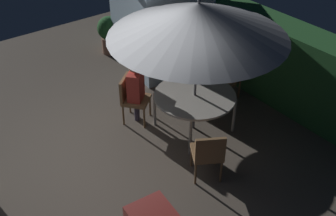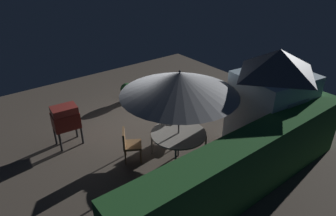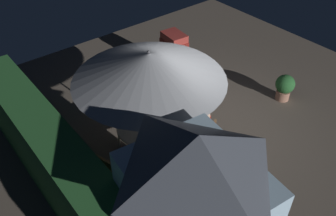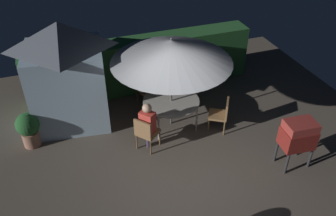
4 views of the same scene
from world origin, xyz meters
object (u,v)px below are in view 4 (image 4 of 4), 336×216
patio_table (171,102)px  chair_toward_hedge (144,86)px  patio_umbrella (172,51)px  chair_near_shed (146,132)px  garden_shed (66,74)px  bbq_grill (298,135)px  chair_far_side (221,113)px  person_in_red (147,121)px  potted_plant_by_shed (28,128)px

patio_table → chair_toward_hedge: size_ratio=1.61×
patio_umbrella → chair_near_shed: size_ratio=3.23×
garden_shed → bbq_grill: garden_shed is taller
chair_far_side → person_in_red: bearing=-179.3°
bbq_grill → person_in_red: person_in_red is taller
garden_shed → chair_far_side: bearing=-25.7°
chair_far_side → chair_toward_hedge: size_ratio=1.00×
patio_umbrella → chair_near_shed: bearing=-140.4°
patio_umbrella → chair_toward_hedge: patio_umbrella is taller
chair_near_shed → chair_toward_hedge: (0.53, 1.96, 0.00)m
chair_near_shed → chair_toward_hedge: 2.03m
chair_near_shed → patio_umbrella: bearing=39.6°
garden_shed → chair_near_shed: 2.48m
chair_far_side → chair_near_shed: bearing=-177.7°
chair_toward_hedge → patio_umbrella: bearing=-73.0°
bbq_grill → potted_plant_by_shed: size_ratio=1.32×
person_in_red → garden_shed: bearing=132.4°
chair_toward_hedge → person_in_red: size_ratio=0.71×
chair_near_shed → chair_far_side: size_ratio=1.00×
patio_table → chair_near_shed: size_ratio=1.61×
bbq_grill → patio_umbrella: bearing=131.9°
bbq_grill → person_in_red: size_ratio=0.95×
garden_shed → person_in_red: 2.40m
garden_shed → chair_toward_hedge: 2.22m
patio_table → chair_near_shed: (-0.90, -0.74, -0.16)m
chair_near_shed → garden_shed: bearing=130.3°
chair_far_side → potted_plant_by_shed: size_ratio=0.99×
chair_far_side → chair_toward_hedge: same height
chair_toward_hedge → person_in_red: 1.98m
patio_umbrella → chair_far_side: bearing=-30.9°
patio_table → potted_plant_by_shed: size_ratio=1.59×
potted_plant_by_shed → chair_far_side: bearing=-12.1°
bbq_grill → chair_toward_hedge: (-2.48, 3.56, -0.33)m
patio_table → bbq_grill: size_ratio=1.21×
garden_shed → person_in_red: garden_shed is taller
bbq_grill → chair_near_shed: bbq_grill is taller
patio_table → bbq_grill: 3.16m
potted_plant_by_shed → person_in_red: person_in_red is taller
chair_far_side → person_in_red: (-1.94, -0.02, 0.26)m
chair_toward_hedge → potted_plant_by_shed: bearing=-164.1°
bbq_grill → chair_near_shed: 3.42m
patio_table → chair_toward_hedge: 1.28m
chair_far_side → potted_plant_by_shed: 4.72m
garden_shed → bbq_grill: size_ratio=2.31×
potted_plant_by_shed → bbq_grill: bearing=-25.4°
chair_near_shed → bbq_grill: bearing=-28.1°
patio_table → chair_far_side: 1.30m
chair_toward_hedge → potted_plant_by_shed: 3.26m
patio_table → bbq_grill: bearing=-48.1°
patio_umbrella → bbq_grill: (2.11, -2.35, -1.28)m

